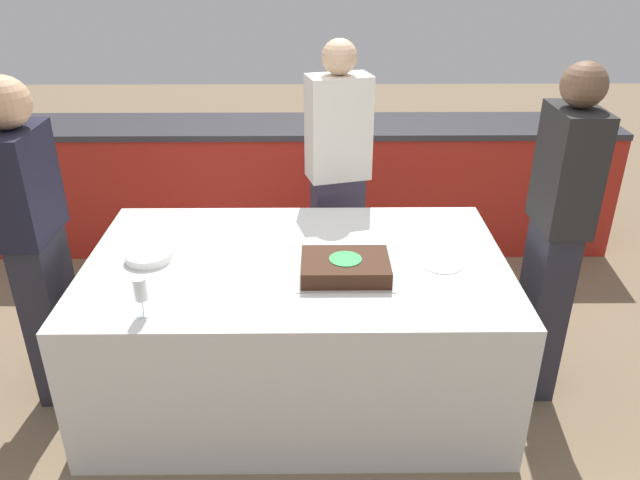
# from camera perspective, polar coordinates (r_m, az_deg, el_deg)

# --- Properties ---
(ground_plane) EXTENTS (14.00, 14.00, 0.00)m
(ground_plane) POSITION_cam_1_polar(r_m,az_deg,el_deg) (3.36, -1.95, -13.06)
(ground_plane) COLOR #7A664C
(back_counter) EXTENTS (4.40, 0.58, 0.92)m
(back_counter) POSITION_cam_1_polar(r_m,az_deg,el_deg) (4.58, -1.60, 5.08)
(back_counter) COLOR #A82319
(back_counter) RESTS_ON ground_plane
(dining_table) EXTENTS (1.97, 1.20, 0.75)m
(dining_table) POSITION_cam_1_polar(r_m,az_deg,el_deg) (3.13, -2.06, -7.78)
(dining_table) COLOR silver
(dining_table) RESTS_ON ground_plane
(cake) EXTENTS (0.43, 0.32, 0.08)m
(cake) POSITION_cam_1_polar(r_m,az_deg,el_deg) (2.79, 2.32, -2.50)
(cake) COLOR #B7B2AD
(cake) RESTS_ON dining_table
(plate_stack) EXTENTS (0.22, 0.22, 0.04)m
(plate_stack) POSITION_cam_1_polar(r_m,az_deg,el_deg) (3.03, -15.38, -1.43)
(plate_stack) COLOR white
(plate_stack) RESTS_ON dining_table
(wine_glass) EXTENTS (0.06, 0.06, 0.17)m
(wine_glass) POSITION_cam_1_polar(r_m,az_deg,el_deg) (2.57, -16.10, -4.46)
(wine_glass) COLOR white
(wine_glass) RESTS_ON dining_table
(side_plate_near_cake) EXTENTS (0.20, 0.20, 0.00)m
(side_plate_near_cake) POSITION_cam_1_polar(r_m,az_deg,el_deg) (3.06, 3.54, -0.49)
(side_plate_near_cake) COLOR white
(side_plate_near_cake) RESTS_ON dining_table
(side_plate_right_edge) EXTENTS (0.20, 0.20, 0.00)m
(side_plate_right_edge) POSITION_cam_1_polar(r_m,az_deg,el_deg) (2.95, 11.06, -2.13)
(side_plate_right_edge) COLOR white
(side_plate_right_edge) RESTS_ON dining_table
(person_cutting_cake) EXTENTS (0.39, 0.28, 1.63)m
(person_cutting_cake) POSITION_cam_1_polar(r_m,az_deg,el_deg) (3.64, 1.64, 5.76)
(person_cutting_cake) COLOR #383347
(person_cutting_cake) RESTS_ON ground_plane
(person_seated_left) EXTENTS (0.23, 0.37, 1.61)m
(person_seated_left) POSITION_cam_1_polar(r_m,az_deg,el_deg) (3.17, -24.58, -0.13)
(person_seated_left) COLOR #282833
(person_seated_left) RESTS_ON ground_plane
(person_seated_right) EXTENTS (0.20, 0.33, 1.66)m
(person_seated_right) POSITION_cam_1_polar(r_m,az_deg,el_deg) (3.09, 20.73, 0.38)
(person_seated_right) COLOR #282833
(person_seated_right) RESTS_ON ground_plane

